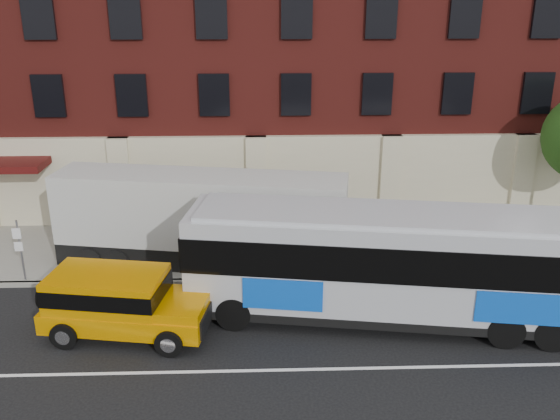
{
  "coord_description": "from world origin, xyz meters",
  "views": [
    {
      "loc": [
        0.17,
        -14.01,
        10.19
      ],
      "look_at": [
        0.84,
        5.5,
        3.03
      ],
      "focal_mm": 38.67,
      "sensor_mm": 36.0,
      "label": 1
    }
  ],
  "objects_px": {
    "yellow_suv": "(119,300)",
    "shipping_container": "(201,222)",
    "sign_pole": "(20,248)",
    "city_bus": "(400,262)"
  },
  "relations": [
    {
      "from": "yellow_suv",
      "to": "shipping_container",
      "type": "height_order",
      "value": "shipping_container"
    },
    {
      "from": "sign_pole",
      "to": "shipping_container",
      "type": "bearing_deg",
      "value": 12.82
    },
    {
      "from": "city_bus",
      "to": "sign_pole",
      "type": "bearing_deg",
      "value": 167.44
    },
    {
      "from": "sign_pole",
      "to": "yellow_suv",
      "type": "xyz_separation_m",
      "value": [
        4.25,
        -3.48,
        -0.28
      ]
    },
    {
      "from": "yellow_suv",
      "to": "city_bus",
      "type": "bearing_deg",
      "value": 3.63
    },
    {
      "from": "sign_pole",
      "to": "shipping_container",
      "type": "height_order",
      "value": "shipping_container"
    },
    {
      "from": "sign_pole",
      "to": "city_bus",
      "type": "height_order",
      "value": "city_bus"
    },
    {
      "from": "yellow_suv",
      "to": "sign_pole",
      "type": "bearing_deg",
      "value": 140.74
    },
    {
      "from": "sign_pole",
      "to": "city_bus",
      "type": "bearing_deg",
      "value": -12.56
    },
    {
      "from": "sign_pole",
      "to": "yellow_suv",
      "type": "height_order",
      "value": "sign_pole"
    }
  ]
}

